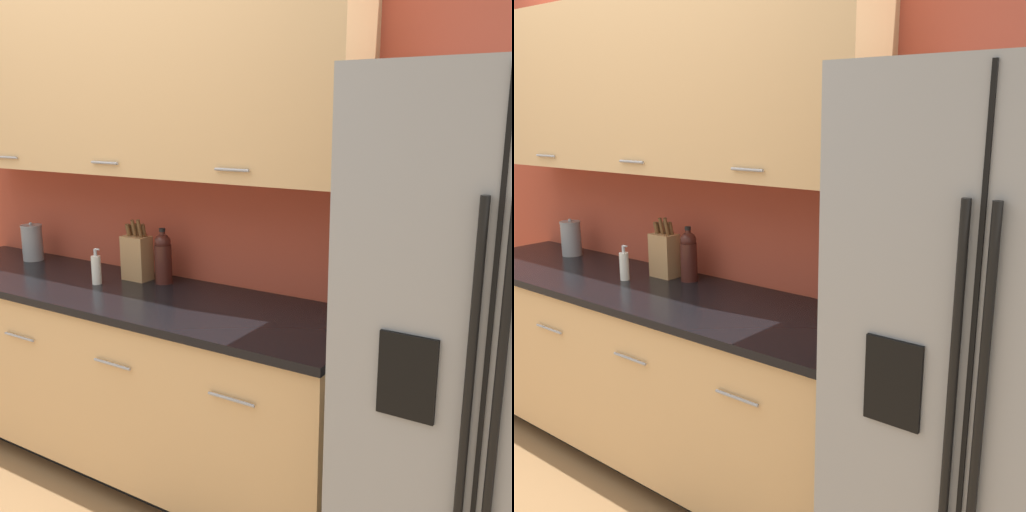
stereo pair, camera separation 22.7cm
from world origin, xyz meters
TOP-DOWN VIEW (x-y plane):
  - wall_back at (0.04, 1.26)m, footprint 10.00×0.39m
  - counter_unit at (0.13, 0.98)m, footprint 2.51×0.64m
  - refrigerator at (1.91, 0.89)m, footprint 0.88×0.82m
  - knife_block at (0.14, 1.14)m, footprint 0.14×0.09m
  - wine_bottle at (0.29, 1.16)m, footprint 0.08×0.08m
  - soap_dispenser at (0.03, 0.97)m, footprint 0.05×0.05m
  - steel_canister at (-0.65, 1.14)m, footprint 0.12×0.12m

SIDE VIEW (x-z plane):
  - counter_unit at x=0.13m, z-range 0.01..0.91m
  - refrigerator at x=1.91m, z-range 0.00..1.83m
  - soap_dispenser at x=0.03m, z-range 0.88..1.06m
  - steel_canister at x=-0.65m, z-range 0.89..1.11m
  - knife_block at x=0.14m, z-range 0.86..1.17m
  - wine_bottle at x=0.29m, z-range 0.89..1.16m
  - wall_back at x=0.04m, z-range 0.17..2.77m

